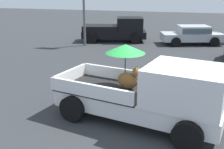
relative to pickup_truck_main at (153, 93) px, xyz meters
name	(u,v)px	position (x,y,z in m)	size (l,w,h in m)	color
ground_plane	(137,120)	(-0.46, 0.07, -0.97)	(80.00, 80.00, 0.00)	#2D3033
pickup_truck_main	(153,93)	(0.00, 0.00, 0.00)	(5.32, 3.05, 2.26)	black
pickup_truck_red	(117,30)	(-4.53, 12.48, -0.10)	(5.09, 3.04, 1.80)	black
parked_sedan_near	(192,34)	(1.02, 12.90, -0.23)	(4.63, 2.99, 1.33)	black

